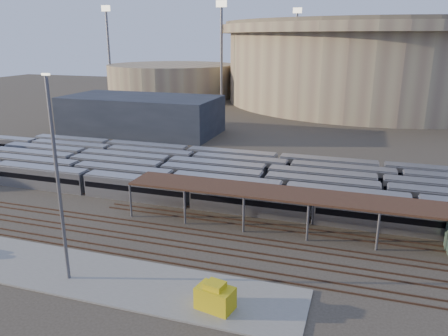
% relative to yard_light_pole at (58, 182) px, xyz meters
% --- Properties ---
extents(ground, '(420.00, 420.00, 0.00)m').
position_rel_yard_light_pole_xyz_m(ground, '(5.67, 16.36, -11.24)').
color(ground, '#383026').
rests_on(ground, ground).
extents(apron, '(50.00, 9.00, 0.20)m').
position_rel_yard_light_pole_xyz_m(apron, '(0.67, 1.36, -11.14)').
color(apron, gray).
rests_on(apron, ground).
extents(subway_trains, '(128.08, 23.90, 3.60)m').
position_rel_yard_light_pole_xyz_m(subway_trains, '(7.31, 34.86, -9.44)').
color(subway_trains, '#A6A6AB').
rests_on(subway_trains, ground).
extents(inspection_shed, '(60.30, 6.00, 5.30)m').
position_rel_yard_light_pole_xyz_m(inspection_shed, '(27.67, 20.36, -6.25)').
color(inspection_shed, slate).
rests_on(inspection_shed, ground).
extents(empty_tracks, '(170.00, 9.62, 0.18)m').
position_rel_yard_light_pole_xyz_m(empty_tracks, '(5.67, 11.36, -11.15)').
color(empty_tracks, '#4C3323').
rests_on(empty_tracks, ground).
extents(stadium, '(124.00, 124.00, 32.50)m').
position_rel_yard_light_pole_xyz_m(stadium, '(30.67, 156.36, 5.23)').
color(stadium, '#998A68').
rests_on(stadium, ground).
extents(secondary_arena, '(56.00, 56.00, 14.00)m').
position_rel_yard_light_pole_xyz_m(secondary_arena, '(-54.33, 146.36, -4.24)').
color(secondary_arena, '#998A68').
rests_on(secondary_arena, ground).
extents(service_building, '(42.00, 20.00, 10.00)m').
position_rel_yard_light_pole_xyz_m(service_building, '(-29.33, 71.36, -6.24)').
color(service_building, '#1E232D').
rests_on(service_building, ground).
extents(floodlight_0, '(4.00, 1.00, 38.40)m').
position_rel_yard_light_pole_xyz_m(floodlight_0, '(-24.33, 126.36, 9.41)').
color(floodlight_0, slate).
rests_on(floodlight_0, ground).
extents(floodlight_1, '(4.00, 1.00, 38.40)m').
position_rel_yard_light_pole_xyz_m(floodlight_1, '(-79.33, 136.36, 9.41)').
color(floodlight_1, slate).
rests_on(floodlight_1, ground).
extents(floodlight_3, '(4.00, 1.00, 38.40)m').
position_rel_yard_light_pole_xyz_m(floodlight_3, '(-4.33, 176.36, 9.41)').
color(floodlight_3, slate).
rests_on(floodlight_3, ground).
extents(yard_light_pole, '(0.80, 0.36, 21.91)m').
position_rel_yard_light_pole_xyz_m(yard_light_pole, '(0.00, 0.00, 0.00)').
color(yard_light_pole, slate).
rests_on(yard_light_pole, apron).
extents(yellow_equipment, '(3.94, 2.89, 2.23)m').
position_rel_yard_light_pole_xyz_m(yellow_equipment, '(17.01, -0.32, -9.92)').
color(yellow_equipment, gold).
rests_on(yellow_equipment, apron).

